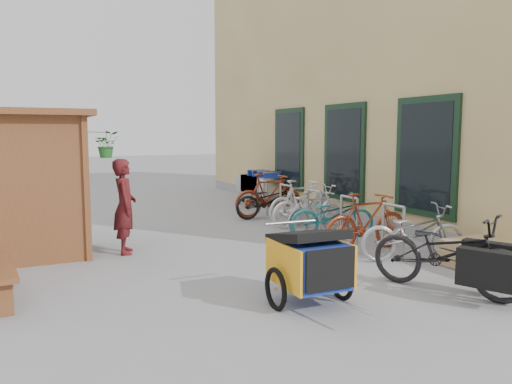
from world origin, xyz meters
name	(u,v)px	position (x,y,z in m)	size (l,w,h in m)	color
ground	(270,272)	(0.00, 0.00, 0.00)	(80.00, 80.00, 0.00)	gray
building	(402,80)	(6.49, 4.50, 3.49)	(6.07, 13.00, 7.00)	tan
kiosk	(16,163)	(-3.28, 2.47, 1.55)	(2.49, 1.65, 2.40)	brown
bike_rack	(314,206)	(2.30, 2.40, 0.52)	(0.05, 5.35, 0.86)	#A5A8AD
pallet_stack	(494,257)	(3.00, -1.40, 0.21)	(1.00, 1.20, 0.40)	tan
shopping_carts	(257,184)	(3.00, 6.51, 0.58)	(0.55, 1.86, 0.99)	silver
child_trailer	(310,260)	(-0.23, -1.42, 0.53)	(0.97, 1.63, 0.95)	#1C389C
cargo_bike	(449,253)	(1.59, -1.85, 0.51)	(1.41, 2.08, 1.03)	black
person_kiosk	(125,206)	(-1.67, 2.11, 0.80)	(0.59, 0.38, 1.61)	maroon
bike_0	(413,232)	(2.35, -0.41, 0.46)	(0.61, 1.74, 0.91)	#9E9EA2
bike_1	(367,222)	(2.13, 0.47, 0.51)	(0.48, 1.69, 1.01)	maroon
bike_2	(332,215)	(2.23, 1.65, 0.43)	(0.58, 1.66, 0.87)	#1D6E75
bike_3	(316,212)	(2.14, 2.09, 0.44)	(0.41, 1.47, 0.88)	#9E9EA2
bike_4	(309,206)	(2.43, 2.80, 0.46)	(0.61, 1.76, 0.92)	silver
bike_5	(301,202)	(2.43, 3.15, 0.50)	(0.47, 1.68, 1.01)	silver
bike_6	(270,200)	(2.15, 4.12, 0.44)	(0.59, 1.69, 0.89)	black
bike_7	(269,195)	(2.26, 4.35, 0.53)	(0.50, 1.77, 1.06)	maroon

